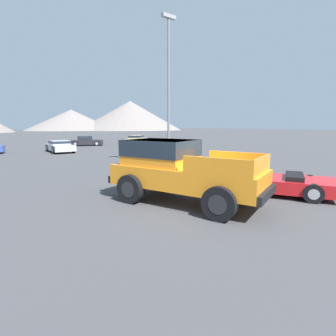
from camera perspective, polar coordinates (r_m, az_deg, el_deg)
The scene contains 8 objects.
ground_plane at distance 8.94m, azimuth 3.94°, elevation -7.36°, with size 320.00×320.00×0.00m, color #424244.
orange_pickup_truck at distance 8.76m, azimuth 1.94°, elevation 0.16°, with size 3.60×5.59×2.07m.
red_convertible_car at distance 10.73m, azimuth 21.83°, elevation -2.95°, with size 3.64×4.62×0.98m.
parked_car_silver at distance 27.26m, azimuth -22.45°, elevation 4.43°, with size 2.10×4.27×1.11m.
parked_car_tan at distance 36.54m, azimuth -6.89°, elevation 6.20°, with size 4.63×4.20×1.22m.
parked_car_dark at distance 34.83m, azimuth -17.43°, elevation 5.68°, with size 4.45×3.16×1.21m.
street_lamp_post at distance 16.30m, azimuth 0.12°, elevation 18.58°, with size 0.90×0.24×8.78m.
distant_mountain_range at distance 128.39m, azimuth -26.17°, elevation 10.81°, with size 140.38×66.54×18.48m.
Camera 1 is at (-5.67, -6.42, 2.56)m, focal length 28.00 mm.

